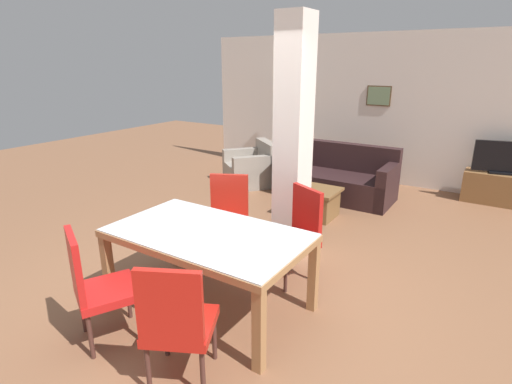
{
  "coord_description": "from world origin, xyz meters",
  "views": [
    {
      "loc": [
        2.13,
        -2.51,
        2.2
      ],
      "look_at": [
        0.0,
        0.8,
        0.91
      ],
      "focal_mm": 28.0,
      "sensor_mm": 36.0,
      "label": 1
    }
  ],
  "objects_px": {
    "dining_table": "(208,246)",
    "tv_screen": "(503,158)",
    "tv_stand": "(497,189)",
    "dining_chair_far_right": "(297,231)",
    "dining_chair_near_right": "(177,320)",
    "armchair": "(252,170)",
    "floor_lamp": "(283,98)",
    "dining_chair_near_left": "(95,284)",
    "sofa": "(335,179)",
    "dining_chair_far_left": "(228,215)",
    "coffee_table": "(314,202)",
    "bottle": "(305,183)"
  },
  "relations": [
    {
      "from": "dining_chair_far_left",
      "to": "bottle",
      "type": "relative_size",
      "value": 3.48
    },
    {
      "from": "armchair",
      "to": "coffee_table",
      "type": "xyz_separation_m",
      "value": [
        1.65,
        -0.86,
        -0.06
      ]
    },
    {
      "from": "bottle",
      "to": "armchair",
      "type": "bearing_deg",
      "value": 147.04
    },
    {
      "from": "dining_chair_far_left",
      "to": "sofa",
      "type": "distance_m",
      "value": 2.8
    },
    {
      "from": "sofa",
      "to": "coffee_table",
      "type": "distance_m",
      "value": 1.05
    },
    {
      "from": "dining_table",
      "to": "tv_screen",
      "type": "relative_size",
      "value": 2.09
    },
    {
      "from": "bottle",
      "to": "tv_screen",
      "type": "distance_m",
      "value": 3.26
    },
    {
      "from": "coffee_table",
      "to": "dining_chair_near_left",
      "type": "bearing_deg",
      "value": -94.58
    },
    {
      "from": "dining_chair_far_right",
      "to": "sofa",
      "type": "distance_m",
      "value": 2.85
    },
    {
      "from": "dining_table",
      "to": "armchair",
      "type": "distance_m",
      "value": 3.95
    },
    {
      "from": "dining_chair_near_right",
      "to": "tv_stand",
      "type": "bearing_deg",
      "value": 46.86
    },
    {
      "from": "dining_table",
      "to": "dining_chair_far_left",
      "type": "distance_m",
      "value": 0.99
    },
    {
      "from": "dining_chair_near_left",
      "to": "floor_lamp",
      "type": "bearing_deg",
      "value": 130.91
    },
    {
      "from": "sofa",
      "to": "tv_screen",
      "type": "height_order",
      "value": "tv_screen"
    },
    {
      "from": "dining_chair_near_right",
      "to": "tv_screen",
      "type": "bearing_deg",
      "value": 46.86
    },
    {
      "from": "tv_screen",
      "to": "bottle",
      "type": "bearing_deg",
      "value": 31.33
    },
    {
      "from": "dining_chair_near_left",
      "to": "bottle",
      "type": "xyz_separation_m",
      "value": [
        0.2,
        3.34,
        0.01
      ]
    },
    {
      "from": "dining_chair_far_left",
      "to": "floor_lamp",
      "type": "relative_size",
      "value": 0.55
    },
    {
      "from": "dining_chair_far_left",
      "to": "tv_screen",
      "type": "distance_m",
      "value": 4.61
    },
    {
      "from": "dining_chair_near_right",
      "to": "bottle",
      "type": "xyz_separation_m",
      "value": [
        -0.68,
        3.34,
        0.01
      ]
    },
    {
      "from": "floor_lamp",
      "to": "dining_chair_near_left",
      "type": "bearing_deg",
      "value": -75.73
    },
    {
      "from": "dining_chair_near_left",
      "to": "bottle",
      "type": "relative_size",
      "value": 3.48
    },
    {
      "from": "coffee_table",
      "to": "tv_screen",
      "type": "xyz_separation_m",
      "value": [
        2.25,
        2.11,
        0.53
      ]
    },
    {
      "from": "sofa",
      "to": "tv_screen",
      "type": "xyz_separation_m",
      "value": [
        2.34,
        1.06,
        0.46
      ]
    },
    {
      "from": "dining_table",
      "to": "tv_stand",
      "type": "distance_m",
      "value": 5.19
    },
    {
      "from": "dining_chair_near_right",
      "to": "armchair",
      "type": "height_order",
      "value": "dining_chair_near_right"
    },
    {
      "from": "armchair",
      "to": "tv_stand",
      "type": "height_order",
      "value": "armchair"
    },
    {
      "from": "dining_chair_far_left",
      "to": "dining_chair_far_right",
      "type": "bearing_deg",
      "value": 155.46
    },
    {
      "from": "dining_chair_near_right",
      "to": "sofa",
      "type": "xyz_separation_m",
      "value": [
        -0.68,
        4.54,
        -0.23
      ]
    },
    {
      "from": "coffee_table",
      "to": "tv_stand",
      "type": "relative_size",
      "value": 0.71
    },
    {
      "from": "dining_chair_far_left",
      "to": "armchair",
      "type": "relative_size",
      "value": 0.82
    },
    {
      "from": "dining_chair_far_left",
      "to": "armchair",
      "type": "xyz_separation_m",
      "value": [
        -1.37,
        2.61,
        -0.25
      ]
    },
    {
      "from": "tv_stand",
      "to": "tv_screen",
      "type": "height_order",
      "value": "tv_screen"
    },
    {
      "from": "dining_chair_near_right",
      "to": "coffee_table",
      "type": "relative_size",
      "value": 1.37
    },
    {
      "from": "dining_chair_near_right",
      "to": "tv_stand",
      "type": "xyz_separation_m",
      "value": [
        1.66,
        5.6,
        -0.28
      ]
    },
    {
      "from": "sofa",
      "to": "bottle",
      "type": "height_order",
      "value": "sofa"
    },
    {
      "from": "dining_table",
      "to": "tv_screen",
      "type": "distance_m",
      "value": 5.18
    },
    {
      "from": "armchair",
      "to": "tv_screen",
      "type": "distance_m",
      "value": 4.13
    },
    {
      "from": "armchair",
      "to": "floor_lamp",
      "type": "height_order",
      "value": "floor_lamp"
    },
    {
      "from": "sofa",
      "to": "armchair",
      "type": "bearing_deg",
      "value": 6.49
    },
    {
      "from": "armchair",
      "to": "dining_chair_far_right",
      "type": "bearing_deg",
      "value": 169.81
    },
    {
      "from": "dining_chair_far_right",
      "to": "dining_chair_near_left",
      "type": "distance_m",
      "value": 1.98
    },
    {
      "from": "sofa",
      "to": "coffee_table",
      "type": "xyz_separation_m",
      "value": [
        0.08,
        -1.04,
        -0.08
      ]
    },
    {
      "from": "dining_chair_near_left",
      "to": "sofa",
      "type": "bearing_deg",
      "value": 114.16
    },
    {
      "from": "floor_lamp",
      "to": "dining_chair_far_right",
      "type": "bearing_deg",
      "value": -58.75
    },
    {
      "from": "armchair",
      "to": "sofa",
      "type": "bearing_deg",
      "value": -134.71
    },
    {
      "from": "bottle",
      "to": "floor_lamp",
      "type": "height_order",
      "value": "floor_lamp"
    },
    {
      "from": "dining_chair_far_right",
      "to": "dining_table",
      "type": "bearing_deg",
      "value": 90.0
    },
    {
      "from": "sofa",
      "to": "tv_stand",
      "type": "xyz_separation_m",
      "value": [
        2.34,
        1.06,
        -0.05
      ]
    },
    {
      "from": "coffee_table",
      "to": "dining_chair_far_right",
      "type": "bearing_deg",
      "value": -70.99
    }
  ]
}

